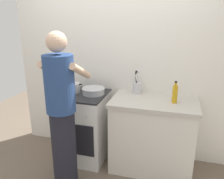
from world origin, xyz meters
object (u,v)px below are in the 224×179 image
(utensil_crock, at_px, (137,86))
(person, at_px, (62,115))
(mixing_bowl, at_px, (93,91))
(pot, at_px, (73,88))
(oil_bottle, at_px, (175,94))
(stove_range, at_px, (84,126))

(utensil_crock, relative_size, person, 0.18)
(mixing_bowl, bearing_deg, pot, -178.59)
(oil_bottle, bearing_deg, pot, 178.67)
(oil_bottle, distance_m, person, 1.25)
(pot, bearing_deg, person, -75.18)
(pot, xyz_separation_m, oil_bottle, (1.26, -0.03, 0.04))
(stove_range, height_order, utensil_crock, utensil_crock)
(person, bearing_deg, pot, 104.82)
(stove_range, relative_size, utensil_crock, 2.92)
(pot, height_order, oil_bottle, oil_bottle)
(pot, relative_size, person, 0.15)
(stove_range, relative_size, person, 0.53)
(mixing_bowl, height_order, person, person)
(pot, xyz_separation_m, person, (0.16, -0.60, -0.10))
(mixing_bowl, relative_size, utensil_crock, 0.94)
(mixing_bowl, distance_m, person, 0.63)
(oil_bottle, bearing_deg, person, -152.60)
(mixing_bowl, relative_size, oil_bottle, 1.16)
(mixing_bowl, bearing_deg, stove_range, -166.18)
(oil_bottle, bearing_deg, mixing_bowl, 177.89)
(stove_range, xyz_separation_m, mixing_bowl, (0.14, 0.03, 0.49))
(mixing_bowl, bearing_deg, oil_bottle, -2.11)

